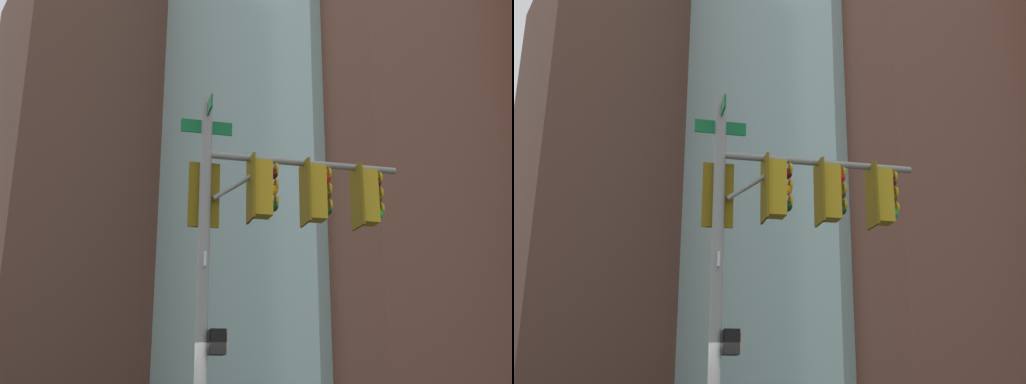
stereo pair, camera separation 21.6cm
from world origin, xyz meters
TOP-DOWN VIEW (x-y plane):
  - signal_pole_assembly at (-1.42, 0.07)m, footprint 3.84×1.82m
  - building_brick_nearside at (-28.90, -21.75)m, footprint 25.76×19.60m
  - building_glass_tower at (-30.63, -30.21)m, footprint 30.74×28.75m
  - building_brick_farside at (-12.34, -43.48)m, footprint 16.52×15.49m

SIDE VIEW (x-z plane):
  - signal_pole_assembly at x=-1.42m, z-range 1.23..8.01m
  - building_brick_farside at x=-12.34m, z-range 0.00..38.34m
  - building_brick_nearside at x=-28.90m, z-range 0.00..51.98m
  - building_glass_tower at x=-30.63m, z-range 0.00..72.39m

